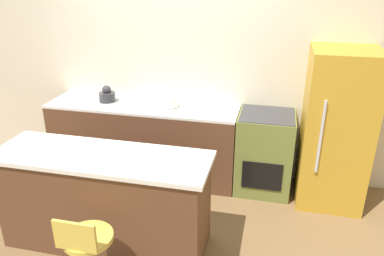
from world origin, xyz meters
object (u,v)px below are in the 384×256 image
refrigerator (336,129)px  mixing_bowl (168,102)px  stool_chair (89,255)px  oven_range (264,152)px  kettle (107,95)px

refrigerator → mixing_bowl: size_ratio=7.00×
refrigerator → stool_chair: size_ratio=2.14×
oven_range → stool_chair: (-1.18, -1.86, -0.07)m
refrigerator → stool_chair: 2.65m
refrigerator → oven_range: bearing=176.3°
oven_range → mixing_bowl: (-1.11, 0.01, 0.50)m
stool_chair → kettle: (-0.67, 1.87, 0.60)m
stool_chair → mixing_bowl: size_ratio=3.27×
stool_chair → refrigerator: bearing=44.1°
oven_range → mixing_bowl: mixing_bowl is taller
kettle → mixing_bowl: kettle is taller
oven_range → refrigerator: 0.79m
oven_range → refrigerator: refrigerator is taller
stool_chair → kettle: bearing=109.6°
oven_range → refrigerator: (0.70, -0.05, 0.37)m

